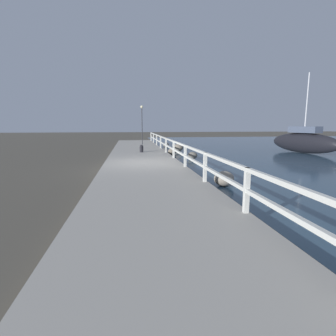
% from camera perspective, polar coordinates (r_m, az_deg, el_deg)
% --- Properties ---
extents(ground_plane, '(120.00, 120.00, 0.00)m').
position_cam_1_polar(ground_plane, '(12.37, -5.44, -0.18)').
color(ground_plane, '#4C473D').
extents(dock_walkway, '(3.60, 36.00, 0.29)m').
position_cam_1_polar(dock_walkway, '(12.34, -5.45, 0.49)').
color(dock_walkway, '#9E998E').
rests_on(dock_walkway, ground).
extents(railing, '(0.10, 32.50, 0.93)m').
position_cam_1_polar(railing, '(12.44, 2.35, 4.23)').
color(railing, silver).
rests_on(railing, dock_walkway).
extents(boulder_upstream, '(0.59, 0.53, 0.44)m').
position_cam_1_polar(boulder_upstream, '(15.84, 5.36, 2.74)').
color(boulder_upstream, '#666056').
rests_on(boulder_upstream, ground).
extents(boulder_near_dock, '(0.68, 0.61, 0.51)m').
position_cam_1_polar(boulder_near_dock, '(9.03, 12.09, -2.29)').
color(boulder_near_dock, gray).
rests_on(boulder_near_dock, ground).
extents(boulder_water_edge, '(0.55, 0.50, 0.42)m').
position_cam_1_polar(boulder_water_edge, '(24.43, -0.46, 5.11)').
color(boulder_water_edge, gray).
rests_on(boulder_water_edge, ground).
extents(boulder_downstream, '(0.77, 0.69, 0.58)m').
position_cam_1_polar(boulder_downstream, '(20.37, 2.25, 4.46)').
color(boulder_downstream, slate).
rests_on(boulder_downstream, ground).
extents(boulder_far_strip, '(0.55, 0.50, 0.42)m').
position_cam_1_polar(boulder_far_strip, '(22.00, 1.73, 4.62)').
color(boulder_far_strip, gray).
rests_on(boulder_far_strip, ground).
extents(boulder_mid_strip, '(0.58, 0.52, 0.43)m').
position_cam_1_polar(boulder_mid_strip, '(18.07, 0.86, 3.59)').
color(boulder_mid_strip, slate).
rests_on(boulder_mid_strip, ground).
extents(mooring_bollard, '(0.24, 0.24, 0.48)m').
position_cam_1_polar(mooring_bollard, '(17.00, -5.79, 4.24)').
color(mooring_bollard, black).
rests_on(mooring_bollard, dock_walkway).
extents(dock_lamp, '(0.24, 0.24, 3.40)m').
position_cam_1_polar(dock_lamp, '(23.54, -5.70, 10.94)').
color(dock_lamp, '#2D2D33').
rests_on(dock_lamp, dock_walkway).
extents(sailboat_black, '(2.43, 5.83, 5.64)m').
position_cam_1_polar(sailboat_black, '(21.53, 27.43, 5.11)').
color(sailboat_black, black).
rests_on(sailboat_black, water_surface).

